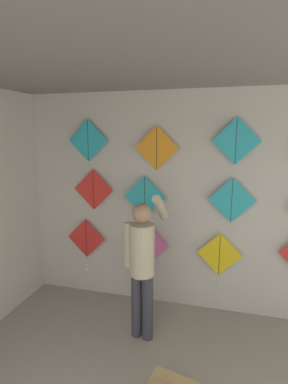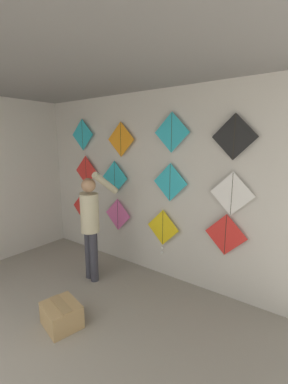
% 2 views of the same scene
% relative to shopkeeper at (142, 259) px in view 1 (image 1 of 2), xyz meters
% --- Properties ---
extents(back_panel, '(5.17, 0.06, 2.80)m').
position_rel_shopkeeper_xyz_m(back_panel, '(0.41, 0.80, 0.46)').
color(back_panel, beige).
rests_on(back_panel, ground).
extents(ceiling_slab, '(5.17, 4.52, 0.04)m').
position_rel_shopkeeper_xyz_m(ceiling_slab, '(0.41, -1.09, 1.88)').
color(ceiling_slab, gray).
extents(shopkeeper, '(0.42, 0.55, 1.66)m').
position_rel_shopkeeper_xyz_m(shopkeeper, '(0.00, 0.00, 0.00)').
color(shopkeeper, '#383842').
rests_on(shopkeeper, ground).
extents(kite_0, '(0.55, 0.04, 0.76)m').
position_rel_shopkeeper_xyz_m(kite_0, '(-1.01, 0.70, -0.14)').
color(kite_0, red).
extents(kite_1, '(0.55, 0.01, 0.55)m').
position_rel_shopkeeper_xyz_m(kite_1, '(-0.11, 0.71, -0.10)').
color(kite_1, pink).
extents(kite_2, '(0.55, 0.04, 0.69)m').
position_rel_shopkeeper_xyz_m(kite_2, '(0.81, 0.70, -0.17)').
color(kite_2, yellow).
extents(kite_4, '(0.55, 0.01, 0.55)m').
position_rel_shopkeeper_xyz_m(kite_4, '(-0.87, 0.71, 0.60)').
color(kite_4, red).
extents(kite_5, '(0.55, 0.01, 0.55)m').
position_rel_shopkeeper_xyz_m(kite_5, '(-0.16, 0.71, 0.54)').
color(kite_5, '#28B2C6').
extents(kite_6, '(0.55, 0.01, 0.55)m').
position_rel_shopkeeper_xyz_m(kite_6, '(0.92, 0.71, 0.56)').
color(kite_6, '#28B2C6').
extents(kite_8, '(0.55, 0.01, 0.55)m').
position_rel_shopkeeper_xyz_m(kite_8, '(-0.93, 0.71, 1.25)').
color(kite_8, '#28B2C6').
extents(kite_9, '(0.55, 0.01, 0.55)m').
position_rel_shopkeeper_xyz_m(kite_9, '(-0.01, 0.71, 1.16)').
color(kite_9, orange).
extents(kite_10, '(0.55, 0.01, 0.55)m').
position_rel_shopkeeper_xyz_m(kite_10, '(0.93, 0.71, 1.26)').
color(kite_10, '#28B2C6').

